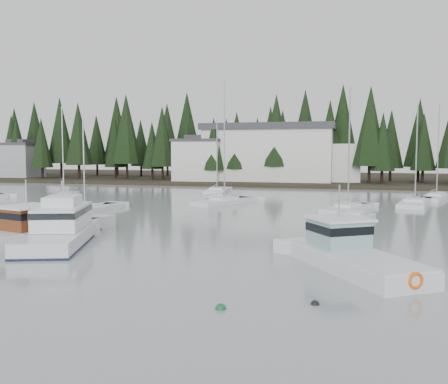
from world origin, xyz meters
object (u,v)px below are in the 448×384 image
object	(u,v)px
sailboat_2	(217,192)
sailboat_9	(85,212)
house_west	(200,159)
runabout_1	(354,222)
sailboat_7	(64,199)
lobster_boat_teal	(352,258)
cabin_cruiser_center	(62,232)
harbor_inn	(280,153)
sailboat_0	(224,203)
house_far_west	(20,159)
sailboat_6	(436,198)
sailboat_10	(415,205)
lobster_boat_brown	(7,237)
sailboat_1	(348,210)

from	to	relation	value
sailboat_2	sailboat_9	bearing A→B (deg)	158.68
house_west	runabout_1	bearing A→B (deg)	-58.09
sailboat_7	lobster_boat_teal	bearing A→B (deg)	-154.43
cabin_cruiser_center	runabout_1	world-z (taller)	cabin_cruiser_center
harbor_inn	sailboat_9	world-z (taller)	sailboat_9
sailboat_7	sailboat_0	bearing A→B (deg)	-114.32
house_west	sailboat_9	distance (m)	47.29
house_west	sailboat_7	world-z (taller)	sailboat_7
cabin_cruiser_center	lobster_boat_teal	xyz separation A→B (m)	(19.20, -2.73, -0.13)
harbor_inn	lobster_boat_teal	world-z (taller)	harbor_inn
house_west	runabout_1	distance (m)	56.26
house_far_west	sailboat_6	distance (m)	85.22
sailboat_0	runabout_1	size ratio (longest dim) A/B	2.16
sailboat_10	cabin_cruiser_center	bearing A→B (deg)	152.27
sailboat_0	sailboat_10	xyz separation A→B (m)	(21.61, 4.20, -0.03)
sailboat_2	sailboat_10	size ratio (longest dim) A/B	0.95
house_far_west	sailboat_7	world-z (taller)	sailboat_7
sailboat_6	sailboat_10	distance (m)	9.45
sailboat_0	sailboat_6	world-z (taller)	sailboat_0
lobster_boat_brown	cabin_cruiser_center	distance (m)	3.45
sailboat_1	sailboat_2	xyz separation A→B (m)	(-19.50, 18.28, -0.02)
sailboat_10	sailboat_6	bearing A→B (deg)	-10.23
lobster_boat_teal	sailboat_10	bearing A→B (deg)	-44.41
house_far_west	lobster_boat_brown	world-z (taller)	house_far_west
lobster_boat_brown	sailboat_1	world-z (taller)	sailboat_1
sailboat_1	sailboat_7	size ratio (longest dim) A/B	1.07
sailboat_0	sailboat_1	distance (m)	14.77
sailboat_6	runabout_1	size ratio (longest dim) A/B	1.88
house_west	sailboat_2	distance (m)	22.80
sailboat_9	harbor_inn	bearing A→B (deg)	-8.74
house_west	runabout_1	size ratio (longest dim) A/B	1.39
sailboat_6	sailboat_10	world-z (taller)	sailboat_6
house_far_west	harbor_inn	bearing A→B (deg)	1.35
harbor_inn	sailboat_10	xyz separation A→B (m)	(21.13, -34.08, -5.72)
lobster_boat_teal	sailboat_0	distance (m)	33.59
sailboat_9	lobster_boat_brown	bearing A→B (deg)	-160.51
sailboat_1	runabout_1	xyz separation A→B (m)	(0.76, -9.05, 0.05)
harbor_inn	sailboat_9	size ratio (longest dim) A/B	2.15
lobster_boat_brown	sailboat_1	bearing A→B (deg)	-24.08
cabin_cruiser_center	lobster_boat_teal	size ratio (longest dim) A/B	1.28
sailboat_0	sailboat_2	bearing A→B (deg)	43.31
sailboat_10	runabout_1	xyz separation A→B (m)	(-6.53, -16.86, 0.08)
house_far_west	sailboat_2	world-z (taller)	sailboat_2
sailboat_6	house_west	bearing A→B (deg)	79.37
lobster_boat_brown	runabout_1	size ratio (longest dim) A/B	1.52
sailboat_7	runabout_1	world-z (taller)	sailboat_7
harbor_inn	lobster_boat_teal	distance (m)	70.00
sailboat_6	sailboat_9	distance (m)	44.24
cabin_cruiser_center	sailboat_0	distance (m)	27.53
harbor_inn	runabout_1	world-z (taller)	harbor_inn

